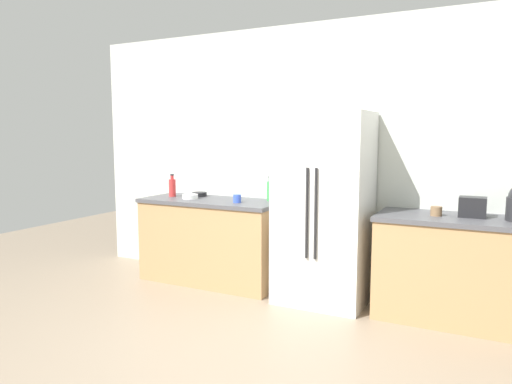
# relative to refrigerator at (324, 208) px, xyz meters

# --- Properties ---
(ground_plane) EXTENTS (10.67, 10.67, 0.00)m
(ground_plane) POSITION_rel_refrigerator_xyz_m (-0.23, -1.63, -0.88)
(ground_plane) COLOR gray
(kitchen_back_panel) EXTENTS (5.33, 0.10, 2.66)m
(kitchen_back_panel) POSITION_rel_refrigerator_xyz_m (-0.23, 0.40, 0.45)
(kitchen_back_panel) COLOR silver
(kitchen_back_panel) RESTS_ON ground_plane
(counter_left) EXTENTS (1.51, 0.64, 0.88)m
(counter_left) POSITION_rel_refrigerator_xyz_m (-1.25, 0.03, -0.44)
(counter_left) COLOR tan
(counter_left) RESTS_ON ground_plane
(counter_right) EXTENTS (1.43, 0.64, 0.88)m
(counter_right) POSITION_rel_refrigerator_xyz_m (1.21, 0.03, -0.44)
(counter_right) COLOR tan
(counter_right) RESTS_ON ground_plane
(refrigerator) EXTENTS (0.81, 0.69, 1.77)m
(refrigerator) POSITION_rel_refrigerator_xyz_m (0.00, 0.00, 0.00)
(refrigerator) COLOR white
(refrigerator) RESTS_ON ground_plane
(toaster) EXTENTS (0.21, 0.16, 0.17)m
(toaster) POSITION_rel_refrigerator_xyz_m (1.25, 0.09, 0.08)
(toaster) COLOR black
(toaster) RESTS_ON counter_right
(bottle_a) EXTENTS (0.06, 0.06, 0.26)m
(bottle_a) POSITION_rel_refrigerator_xyz_m (-0.66, 0.22, 0.11)
(bottle_a) COLOR green
(bottle_a) RESTS_ON counter_left
(bottle_b) EXTENTS (0.08, 0.08, 0.25)m
(bottle_b) POSITION_rel_refrigerator_xyz_m (-1.77, 0.05, 0.10)
(bottle_b) COLOR red
(bottle_b) RESTS_ON counter_left
(cup_a) EXTENTS (0.08, 0.08, 0.08)m
(cup_a) POSITION_rel_refrigerator_xyz_m (-0.89, -0.05, 0.04)
(cup_a) COLOR blue
(cup_a) RESTS_ON counter_left
(cup_b) EXTENTS (0.09, 0.09, 0.08)m
(cup_b) POSITION_rel_refrigerator_xyz_m (0.98, 0.02, 0.04)
(cup_b) COLOR brown
(cup_b) RESTS_ON counter_right
(bowl_a) EXTENTS (0.16, 0.16, 0.05)m
(bowl_a) POSITION_rel_refrigerator_xyz_m (-1.48, -0.02, 0.02)
(bowl_a) COLOR white
(bowl_a) RESTS_ON counter_left
(bowl_b) EXTENTS (0.16, 0.16, 0.05)m
(bowl_b) POSITION_rel_refrigerator_xyz_m (-1.50, 0.19, 0.02)
(bowl_b) COLOR black
(bowl_b) RESTS_ON counter_left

